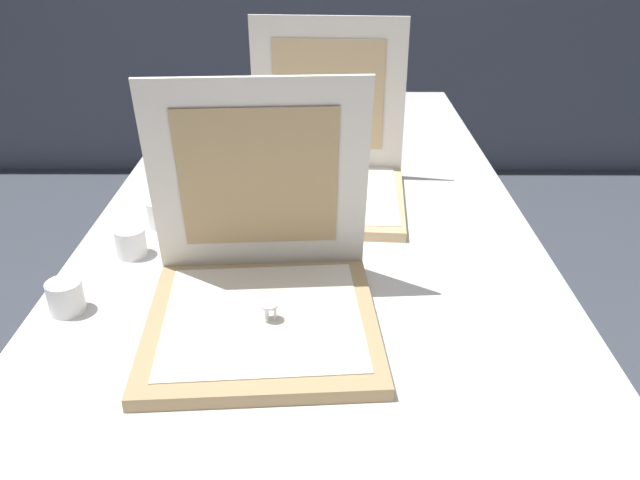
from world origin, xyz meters
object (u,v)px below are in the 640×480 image
(pizza_box_front, at_px, (261,289))
(cup_white_near_left, at_px, (66,297))
(table, at_px, (311,246))
(cup_white_far, at_px, (232,152))
(cup_white_near_center, at_px, (131,242))
(pizza_box_middle, at_px, (325,175))
(cup_white_mid, at_px, (162,214))

(pizza_box_front, relative_size, cup_white_near_left, 6.66)
(table, relative_size, cup_white_far, 38.32)
(table, xyz_separation_m, pizza_box_front, (-0.08, -0.34, 0.10))
(pizza_box_front, distance_m, cup_white_near_center, 0.35)
(pizza_box_middle, height_order, cup_white_near_left, pizza_box_middle)
(table, height_order, pizza_box_middle, pizza_box_middle)
(table, bearing_deg, cup_white_near_left, -141.66)
(pizza_box_front, relative_size, pizza_box_middle, 1.00)
(pizza_box_middle, bearing_deg, cup_white_near_left, -127.38)
(pizza_box_middle, distance_m, cup_white_far, 0.34)
(cup_white_near_center, bearing_deg, pizza_box_middle, 37.60)
(pizza_box_middle, xyz_separation_m, cup_white_far, (-0.25, 0.23, -0.03))
(pizza_box_front, xyz_separation_m, cup_white_near_left, (-0.33, 0.02, -0.03))
(table, relative_size, cup_white_near_center, 38.32)
(pizza_box_middle, relative_size, cup_white_near_center, 6.69)
(table, distance_m, pizza_box_front, 0.36)
(cup_white_mid, distance_m, cup_white_near_left, 0.34)
(cup_white_far, height_order, cup_white_near_left, same)
(cup_white_near_left, bearing_deg, pizza_box_front, -3.23)
(cup_white_near_center, distance_m, cup_white_far, 0.54)
(table, relative_size, pizza_box_middle, 5.73)
(table, bearing_deg, pizza_box_middle, 80.39)
(pizza_box_middle, bearing_deg, pizza_box_front, -97.29)
(pizza_box_front, height_order, cup_white_near_left, pizza_box_front)
(pizza_box_middle, distance_m, cup_white_near_left, 0.66)
(table, height_order, cup_white_near_center, cup_white_near_center)
(cup_white_mid, bearing_deg, pizza_box_front, -55.12)
(cup_white_near_center, xyz_separation_m, cup_white_far, (0.13, 0.52, 0.00))
(cup_white_near_center, distance_m, cup_white_near_left, 0.21)
(table, height_order, cup_white_far, cup_white_far)
(pizza_box_front, xyz_separation_m, cup_white_mid, (-0.24, 0.35, -0.03))
(table, bearing_deg, cup_white_near_center, -160.72)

